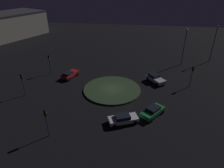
{
  "coord_description": "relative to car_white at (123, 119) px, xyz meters",
  "views": [
    {
      "loc": [
        -4.55,
        31.87,
        18.66
      ],
      "look_at": [
        0.0,
        0.0,
        1.28
      ],
      "focal_mm": 31.62,
      "sensor_mm": 36.0,
      "label": 1
    }
  ],
  "objects": [
    {
      "name": "traffic_light_northeast",
      "position": [
        9.5,
        4.09,
        2.26
      ],
      "size": [
        0.37,
        0.4,
        4.19
      ],
      "rotation": [
        0.0,
        0.0,
        -2.03
      ],
      "color": "#2D2D2D",
      "rests_on": "ground_plane"
    },
    {
      "name": "car_red",
      "position": [
        12.52,
        -13.18,
        0.04
      ],
      "size": [
        3.01,
        4.38,
        1.41
      ],
      "rotation": [
        0.0,
        0.0,
        4.38
      ],
      "color": "red",
      "rests_on": "ground_plane"
    },
    {
      "name": "car_green",
      "position": [
        -4.32,
        -2.41,
        0.03
      ],
      "size": [
        3.97,
        4.37,
        1.46
      ],
      "rotation": [
        0.0,
        0.0,
        0.91
      ],
      "color": "#1E7238",
      "rests_on": "ground_plane"
    },
    {
      "name": "traffic_light_east_near",
      "position": [
        18.08,
        -5.15,
        2.3
      ],
      "size": [
        0.39,
        0.35,
        4.24
      ],
      "rotation": [
        0.0,
        0.0,
        -2.88
      ],
      "color": "#2D2D2D",
      "rests_on": "ground_plane"
    },
    {
      "name": "streetlamp_southwest",
      "position": [
        -12.0,
        -23.91,
        5.19
      ],
      "size": [
        0.59,
        0.59,
        8.58
      ],
      "color": "#4C4C51",
      "rests_on": "ground_plane"
    },
    {
      "name": "streetlamp_southwest_near",
      "position": [
        -19.44,
        -27.1,
        4.82
      ],
      "size": [
        0.48,
        0.48,
        8.92
      ],
      "color": "#4C4C51",
      "rests_on": "ground_plane"
    },
    {
      "name": "roundabout_island",
      "position": [
        2.93,
        -9.2,
        -0.57
      ],
      "size": [
        10.69,
        10.69,
        0.29
      ],
      "primitive_type": "cylinder",
      "color": "#2D4228",
      "rests_on": "ground_plane"
    },
    {
      "name": "car_silver",
      "position": [
        -5.29,
        -13.67,
        0.09
      ],
      "size": [
        3.9,
        4.31,
        1.55
      ],
      "rotation": [
        0.0,
        0.0,
        2.22
      ],
      "color": "silver",
      "rests_on": "ground_plane"
    },
    {
      "name": "car_white",
      "position": [
        0.0,
        0.0,
        0.0
      ],
      "size": [
        4.6,
        3.25,
        1.38
      ],
      "rotation": [
        0.0,
        0.0,
        0.4
      ],
      "color": "white",
      "rests_on": "ground_plane"
    },
    {
      "name": "traffic_light_east",
      "position": [
        17.23,
        -14.45,
        2.32
      ],
      "size": [
        0.39,
        0.36,
        4.27
      ],
      "rotation": [
        0.0,
        0.0,
        2.79
      ],
      "color": "#2D2D2D",
      "rests_on": "ground_plane"
    },
    {
      "name": "traffic_light_west",
      "position": [
        -11.77,
        -12.64,
        2.29
      ],
      "size": [
        0.38,
        0.34,
        4.24
      ],
      "rotation": [
        0.0,
        0.0,
        0.23
      ],
      "color": "#2D2D2D",
      "rests_on": "ground_plane"
    },
    {
      "name": "ground_plane",
      "position": [
        2.93,
        -9.2,
        -0.72
      ],
      "size": [
        118.06,
        118.06,
        0.0
      ],
      "primitive_type": "plane",
      "color": "black"
    }
  ]
}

